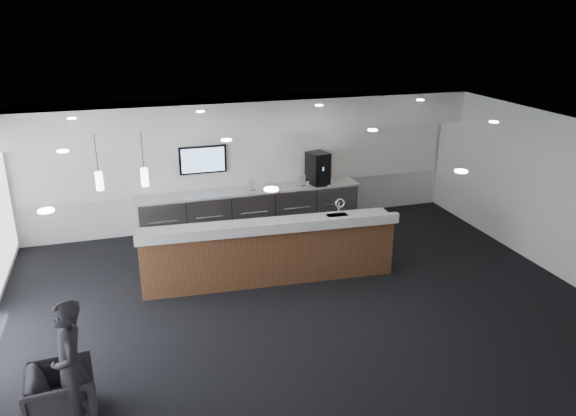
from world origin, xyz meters
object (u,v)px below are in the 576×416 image
object	(u,v)px
coffee_machine	(318,168)
armchair	(61,396)
service_counter	(269,251)
lounge_guest	(71,368)

from	to	relation	value
coffee_machine	armchair	size ratio (longest dim) A/B	0.91
service_counter	coffee_machine	bearing A→B (deg)	57.63
service_counter	lounge_guest	xyz separation A→B (m)	(-3.27, -3.14, 0.29)
lounge_guest	service_counter	bearing A→B (deg)	124.54
service_counter	armchair	distance (m)	4.55
coffee_machine	armchair	distance (m)	7.74
coffee_machine	lounge_guest	xyz separation A→B (m)	(-5.16, -5.71, -0.45)
coffee_machine	lounge_guest	distance (m)	7.71
service_counter	armchair	world-z (taller)	service_counter
service_counter	armchair	bearing A→B (deg)	-135.67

